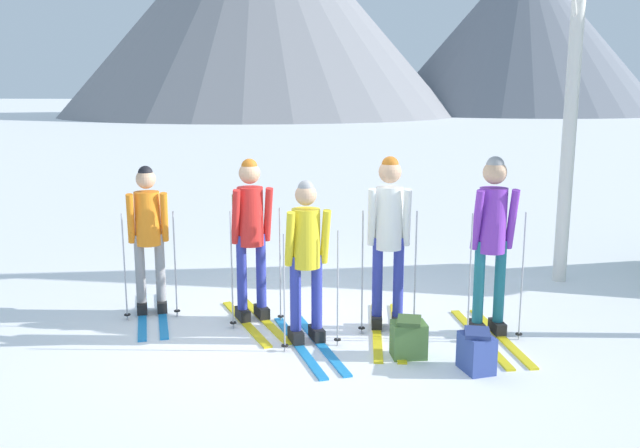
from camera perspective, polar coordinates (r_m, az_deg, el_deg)
ground_plane at (r=7.19m, az=-1.67°, el=-9.07°), size 400.00×400.00×0.00m
skier_in_orange at (r=7.74m, az=-14.31°, el=-0.86°), size 0.96×1.61×1.69m
skier_in_red at (r=7.31m, az=-5.92°, el=-0.47°), size 1.11×1.47×1.79m
skier_in_yellow at (r=6.63m, az=-1.16°, el=-2.78°), size 1.05×1.64×1.65m
skier_in_white at (r=7.03m, az=5.84°, el=-0.91°), size 0.61×1.78×1.84m
skier_in_purple at (r=7.02m, az=14.34°, el=-1.08°), size 0.77×1.70×1.86m
birch_tree_tall at (r=9.27m, az=20.65°, el=11.88°), size 1.31×0.75×5.26m
backpack_on_snow_front at (r=6.53m, az=7.51°, el=-9.55°), size 0.37×0.32×0.38m
backpack_on_snow_beside at (r=6.33m, az=13.10°, el=-10.44°), size 0.36×0.39×0.38m
mountain_ridge_distant at (r=73.72m, az=2.09°, el=17.68°), size 62.47×46.15×22.68m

